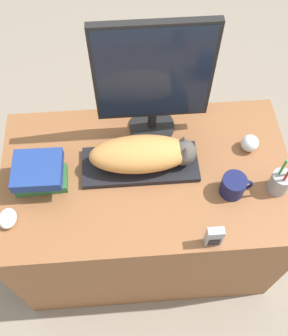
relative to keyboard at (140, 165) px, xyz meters
The scene contains 11 objects.
ground_plane 0.82m from the keyboard, 86.50° to the right, with size 12.00×12.00×0.00m, color gray.
desk 0.37m from the keyboard, 55.06° to the right, with size 1.16×0.68×0.72m.
keyboard is the anchor object (origin of this frame).
cat 0.08m from the keyboard, ahead, with size 0.41×0.16×0.13m.
monitor 0.34m from the keyboard, 71.51° to the left, with size 0.44×0.19×0.54m.
computer_mouse 0.54m from the keyboard, 158.15° to the right, with size 0.07×0.08×0.04m.
coffee_mug 0.37m from the keyboard, 22.07° to the right, with size 0.12×0.09×0.09m.
pen_cup 0.54m from the keyboard, 15.11° to the right, with size 0.08×0.08×0.21m.
baseball 0.45m from the keyboard, ahead, with size 0.07×0.07×0.07m.
phone 0.41m from the keyboard, 55.45° to the right, with size 0.06×0.03×0.11m.
book_stack 0.39m from the keyboard, behind, with size 0.20×0.17×0.12m.
Camera 1 is at (-0.07, -0.45, 2.05)m, focal length 42.00 mm.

